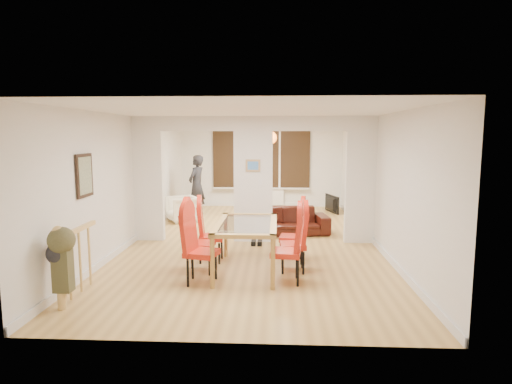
# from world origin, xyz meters

# --- Properties ---
(floor) EXTENTS (5.00, 9.00, 0.01)m
(floor) POSITION_xyz_m (0.00, 0.00, 0.00)
(floor) COLOR tan
(floor) RESTS_ON ground
(room_walls) EXTENTS (5.00, 9.00, 2.60)m
(room_walls) POSITION_xyz_m (0.00, 0.00, 1.30)
(room_walls) COLOR silver
(room_walls) RESTS_ON floor
(divider_wall) EXTENTS (5.00, 0.18, 2.60)m
(divider_wall) POSITION_xyz_m (0.00, 0.00, 1.30)
(divider_wall) COLOR white
(divider_wall) RESTS_ON floor
(bay_window_blinds) EXTENTS (3.00, 0.08, 1.80)m
(bay_window_blinds) POSITION_xyz_m (0.00, 4.44, 1.50)
(bay_window_blinds) COLOR black
(bay_window_blinds) RESTS_ON room_walls
(radiator) EXTENTS (1.40, 0.08, 0.50)m
(radiator) POSITION_xyz_m (0.00, 4.40, 0.30)
(radiator) COLOR white
(radiator) RESTS_ON floor
(pendant_light) EXTENTS (0.36, 0.36, 0.36)m
(pendant_light) POSITION_xyz_m (0.30, 3.30, 2.15)
(pendant_light) COLOR orange
(pendant_light) RESTS_ON room_walls
(stair_newel) EXTENTS (0.40, 1.20, 1.10)m
(stair_newel) POSITION_xyz_m (-2.25, -3.20, 0.55)
(stair_newel) COLOR tan
(stair_newel) RESTS_ON floor
(wall_poster) EXTENTS (0.04, 0.52, 0.67)m
(wall_poster) POSITION_xyz_m (-2.47, -2.40, 1.60)
(wall_poster) COLOR gray
(wall_poster) RESTS_ON room_walls
(pillar_photo) EXTENTS (0.30, 0.03, 0.25)m
(pillar_photo) POSITION_xyz_m (0.00, -0.10, 1.60)
(pillar_photo) COLOR #4C8CD8
(pillar_photo) RESTS_ON divider_wall
(dining_table) EXTENTS (0.98, 1.73, 0.81)m
(dining_table) POSITION_xyz_m (0.00, -2.04, 0.41)
(dining_table) COLOR #BB8E45
(dining_table) RESTS_ON floor
(dining_chair_la) EXTENTS (0.53, 0.53, 1.10)m
(dining_chair_la) POSITION_xyz_m (-0.62, -2.64, 0.55)
(dining_chair_la) COLOR red
(dining_chair_la) RESTS_ON floor
(dining_chair_lb) EXTENTS (0.46, 0.46, 1.08)m
(dining_chair_lb) POSITION_xyz_m (-0.74, -2.11, 0.54)
(dining_chair_lb) COLOR red
(dining_chair_lb) RESTS_ON floor
(dining_chair_lc) EXTENTS (0.45, 0.45, 1.03)m
(dining_chair_lc) POSITION_xyz_m (-0.66, -1.51, 0.51)
(dining_chair_lc) COLOR red
(dining_chair_lc) RESTS_ON floor
(dining_chair_ra) EXTENTS (0.48, 0.48, 1.09)m
(dining_chair_ra) POSITION_xyz_m (0.63, -2.54, 0.54)
(dining_chair_ra) COLOR red
(dining_chair_ra) RESTS_ON floor
(dining_chair_rb) EXTENTS (0.43, 0.43, 1.03)m
(dining_chair_rb) POSITION_xyz_m (0.76, -2.00, 0.51)
(dining_chair_rb) COLOR red
(dining_chair_rb) RESTS_ON floor
(dining_chair_rc) EXTENTS (0.46, 0.46, 1.02)m
(dining_chair_rc) POSITION_xyz_m (0.76, -1.47, 0.51)
(dining_chair_rc) COLOR red
(dining_chair_rc) RESTS_ON floor
(sofa) EXTENTS (2.11, 1.09, 0.59)m
(sofa) POSITION_xyz_m (0.64, 0.69, 0.29)
(sofa) COLOR black
(sofa) RESTS_ON floor
(armchair) EXTENTS (0.97, 0.98, 0.66)m
(armchair) POSITION_xyz_m (-1.95, 1.97, 0.33)
(armchair) COLOR white
(armchair) RESTS_ON floor
(person) EXTENTS (0.71, 0.58, 1.68)m
(person) POSITION_xyz_m (-1.73, 2.85, 0.84)
(person) COLOR black
(person) RESTS_ON floor
(television) EXTENTS (0.87, 0.37, 0.50)m
(television) POSITION_xyz_m (2.00, 3.45, 0.25)
(television) COLOR black
(television) RESTS_ON floor
(coffee_table) EXTENTS (1.07, 0.78, 0.22)m
(coffee_table) POSITION_xyz_m (0.52, 2.39, 0.11)
(coffee_table) COLOR #362312
(coffee_table) RESTS_ON floor
(bottle) EXTENTS (0.07, 0.07, 0.27)m
(bottle) POSITION_xyz_m (0.29, 2.45, 0.36)
(bottle) COLOR #143F19
(bottle) RESTS_ON coffee_table
(bowl) EXTENTS (0.23, 0.23, 0.06)m
(bowl) POSITION_xyz_m (0.67, 2.40, 0.25)
(bowl) COLOR #362312
(bowl) RESTS_ON coffee_table
(shoes) EXTENTS (0.22, 0.24, 0.09)m
(shoes) POSITION_xyz_m (0.09, -0.35, 0.05)
(shoes) COLOR black
(shoes) RESTS_ON floor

